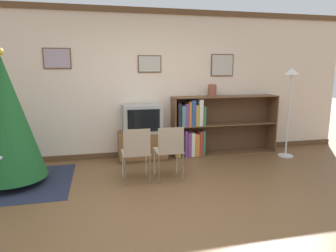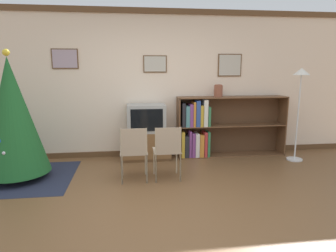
# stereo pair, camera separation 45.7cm
# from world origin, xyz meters

# --- Properties ---
(ground_plane) EXTENTS (24.00, 24.00, 0.00)m
(ground_plane) POSITION_xyz_m (0.00, 0.00, 0.00)
(ground_plane) COLOR brown
(wall_back) EXTENTS (8.19, 0.11, 2.70)m
(wall_back) POSITION_xyz_m (0.00, 2.33, 1.35)
(wall_back) COLOR beige
(wall_back) RESTS_ON ground_plane
(area_rug) EXTENTS (1.62, 1.50, 0.01)m
(area_rug) POSITION_xyz_m (-2.10, 1.28, 0.00)
(area_rug) COLOR #23283D
(area_rug) RESTS_ON ground_plane
(christmas_tree) EXTENTS (0.96, 0.96, 1.91)m
(christmas_tree) POSITION_xyz_m (-2.10, 1.28, 0.96)
(christmas_tree) COLOR maroon
(christmas_tree) RESTS_ON area_rug
(tv_console) EXTENTS (0.87, 0.45, 0.51)m
(tv_console) POSITION_xyz_m (-0.10, 2.04, 0.26)
(tv_console) COLOR brown
(tv_console) RESTS_ON ground_plane
(television) EXTENTS (0.68, 0.43, 0.50)m
(television) POSITION_xyz_m (-0.10, 2.03, 0.76)
(television) COLOR #9E9E99
(television) RESTS_ON tv_console
(folding_chair_left) EXTENTS (0.40, 0.40, 0.82)m
(folding_chair_left) POSITION_xyz_m (-0.35, 0.93, 0.47)
(folding_chair_left) COLOR tan
(folding_chair_left) RESTS_ON ground_plane
(folding_chair_right) EXTENTS (0.40, 0.40, 0.82)m
(folding_chair_right) POSITION_xyz_m (0.15, 0.93, 0.47)
(folding_chair_right) COLOR tan
(folding_chair_right) RESTS_ON ground_plane
(bookshelf) EXTENTS (2.07, 0.36, 1.13)m
(bookshelf) POSITION_xyz_m (1.12, 2.09, 0.54)
(bookshelf) COLOR brown
(bookshelf) RESTS_ON ground_plane
(vase) EXTENTS (0.16, 0.16, 0.23)m
(vase) POSITION_xyz_m (1.24, 2.09, 1.24)
(vase) COLOR brown
(vase) RESTS_ON bookshelf
(standing_lamp) EXTENTS (0.28, 0.28, 1.66)m
(standing_lamp) POSITION_xyz_m (2.58, 1.62, 1.27)
(standing_lamp) COLOR silver
(standing_lamp) RESTS_ON ground_plane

